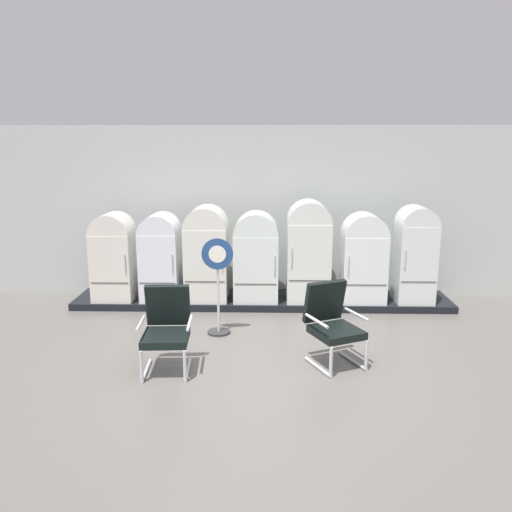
{
  "coord_description": "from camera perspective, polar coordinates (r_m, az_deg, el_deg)",
  "views": [
    {
      "loc": [
        0.11,
        -5.39,
        2.68
      ],
      "look_at": [
        -0.1,
        2.75,
        0.88
      ],
      "focal_mm": 36.97,
      "sensor_mm": 36.0,
      "label": 1
    }
  ],
  "objects": [
    {
      "name": "refrigerator_2",
      "position": [
        8.56,
        -5.37,
        0.58
      ],
      "size": [
        0.68,
        0.7,
        1.53
      ],
      "color": "silver",
      "rests_on": "display_plinth"
    },
    {
      "name": "refrigerator_1",
      "position": [
        8.69,
        -10.29,
        0.18
      ],
      "size": [
        0.62,
        0.69,
        1.41
      ],
      "color": "white",
      "rests_on": "display_plinth"
    },
    {
      "name": "ground",
      "position": [
        6.04,
        0.25,
        -14.15
      ],
      "size": [
        12.0,
        10.0,
        0.05
      ],
      "primitive_type": "cube",
      "color": "#635F59"
    },
    {
      "name": "refrigerator_6",
      "position": [
        8.78,
        16.84,
        0.49
      ],
      "size": [
        0.59,
        0.62,
        1.55
      ],
      "color": "silver",
      "rests_on": "display_plinth"
    },
    {
      "name": "refrigerator_5",
      "position": [
        8.61,
        11.58,
        0.04
      ],
      "size": [
        0.7,
        0.62,
        1.43
      ],
      "color": "white",
      "rests_on": "display_plinth"
    },
    {
      "name": "armchair_left",
      "position": [
        6.35,
        -9.65,
        -7.5
      ],
      "size": [
        0.63,
        0.71,
        1.0
      ],
      "color": "silver",
      "rests_on": "ground"
    },
    {
      "name": "armchair_right",
      "position": [
        6.49,
        8.22,
        -7.0
      ],
      "size": [
        0.78,
        0.84,
        1.0
      ],
      "color": "silver",
      "rests_on": "ground"
    },
    {
      "name": "back_wall",
      "position": [
        9.13,
        0.74,
        4.89
      ],
      "size": [
        11.76,
        0.12,
        2.92
      ],
      "color": "#B7BCBA",
      "rests_on": "ground"
    },
    {
      "name": "display_plinth",
      "position": [
        8.82,
        0.67,
        -4.82
      ],
      "size": [
        6.18,
        0.95,
        0.11
      ],
      "primitive_type": "cube",
      "color": "black",
      "rests_on": "ground"
    },
    {
      "name": "refrigerator_0",
      "position": [
        8.85,
        -15.16,
        0.18
      ],
      "size": [
        0.65,
        0.63,
        1.42
      ],
      "color": "silver",
      "rests_on": "display_plinth"
    },
    {
      "name": "refrigerator_3",
      "position": [
        8.49,
        0.0,
        0.15
      ],
      "size": [
        0.71,
        0.65,
        1.44
      ],
      "color": "silver",
      "rests_on": "display_plinth"
    },
    {
      "name": "refrigerator_4",
      "position": [
        8.51,
        5.69,
        0.86
      ],
      "size": [
        0.69,
        0.69,
        1.63
      ],
      "color": "silver",
      "rests_on": "display_plinth"
    },
    {
      "name": "sign_stand",
      "position": [
        7.34,
        -4.13,
        -3.62
      ],
      "size": [
        0.43,
        0.32,
        1.37
      ],
      "color": "#2D2D30",
      "rests_on": "ground"
    }
  ]
}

